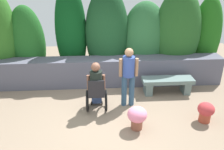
{
  "coord_description": "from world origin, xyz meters",
  "views": [
    {
      "loc": [
        -0.14,
        -4.78,
        3.39
      ],
      "look_at": [
        0.21,
        0.73,
        0.85
      ],
      "focal_mm": 37.78,
      "sensor_mm": 36.0,
      "label": 1
    }
  ],
  "objects_px": {
    "person_standing_companion": "(128,74)",
    "flower_pot_terracotta_by_wall": "(137,116)",
    "stone_bench": "(167,83)",
    "flower_pot_purple_near": "(206,111)",
    "person_in_wheelchair": "(96,88)"
  },
  "relations": [
    {
      "from": "flower_pot_purple_near",
      "to": "person_standing_companion",
      "type": "bearing_deg",
      "value": 153.79
    },
    {
      "from": "person_standing_companion",
      "to": "flower_pot_purple_near",
      "type": "bearing_deg",
      "value": -40.76
    },
    {
      "from": "person_standing_companion",
      "to": "flower_pot_terracotta_by_wall",
      "type": "height_order",
      "value": "person_standing_companion"
    },
    {
      "from": "person_in_wheelchair",
      "to": "person_standing_companion",
      "type": "height_order",
      "value": "person_standing_companion"
    },
    {
      "from": "person_standing_companion",
      "to": "flower_pot_terracotta_by_wall",
      "type": "xyz_separation_m",
      "value": [
        0.08,
        -1.03,
        -0.6
      ]
    },
    {
      "from": "stone_bench",
      "to": "person_standing_companion",
      "type": "bearing_deg",
      "value": -152.12
    },
    {
      "from": "person_in_wheelchair",
      "to": "flower_pot_purple_near",
      "type": "distance_m",
      "value": 2.69
    },
    {
      "from": "stone_bench",
      "to": "flower_pot_purple_near",
      "type": "relative_size",
      "value": 2.95
    },
    {
      "from": "stone_bench",
      "to": "flower_pot_terracotta_by_wall",
      "type": "xyz_separation_m",
      "value": [
        -1.15,
        -1.61,
        0.01
      ]
    },
    {
      "from": "person_in_wheelchair",
      "to": "flower_pot_purple_near",
      "type": "bearing_deg",
      "value": -18.96
    },
    {
      "from": "stone_bench",
      "to": "flower_pot_terracotta_by_wall",
      "type": "bearing_deg",
      "value": -122.87
    },
    {
      "from": "stone_bench",
      "to": "flower_pot_purple_near",
      "type": "height_order",
      "value": "flower_pot_purple_near"
    },
    {
      "from": "stone_bench",
      "to": "person_in_wheelchair",
      "type": "bearing_deg",
      "value": -157.3
    },
    {
      "from": "stone_bench",
      "to": "person_standing_companion",
      "type": "xyz_separation_m",
      "value": [
        -1.23,
        -0.58,
        0.6
      ]
    },
    {
      "from": "flower_pot_purple_near",
      "to": "flower_pot_terracotta_by_wall",
      "type": "bearing_deg",
      "value": -174.31
    }
  ]
}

